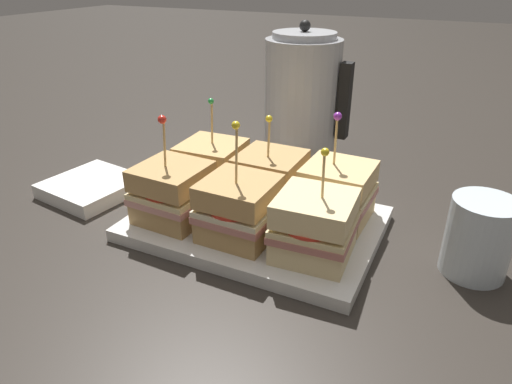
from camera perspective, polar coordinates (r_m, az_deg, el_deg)
name	(u,v)px	position (r m, az deg, el deg)	size (l,w,h in m)	color
ground_plane	(256,229)	(0.67, 0.00, -4.62)	(6.00, 6.00, 0.00)	#2D2823
serving_platter	(256,223)	(0.67, 0.00, -3.96)	(0.35, 0.24, 0.02)	silver
sandwich_front_left	(173,193)	(0.66, -10.36, -0.09)	(0.10, 0.10, 0.15)	tan
sandwich_front_center	(238,209)	(0.61, -2.30, -2.08)	(0.10, 0.10, 0.16)	tan
sandwich_front_right	(314,226)	(0.57, 7.31, -4.27)	(0.10, 0.10, 0.15)	beige
sandwich_back_left	(212,168)	(0.73, -5.50, 3.05)	(0.10, 0.10, 0.15)	tan
sandwich_back_center	(269,180)	(0.69, 1.66, 1.53)	(0.10, 0.10, 0.14)	tan
sandwich_back_right	(337,192)	(0.66, 10.11, -0.05)	(0.10, 0.10, 0.16)	#DBB77A
kettle_steel	(302,100)	(0.88, 5.80, 11.39)	(0.16, 0.14, 0.26)	#B7BABF
drinking_glass	(479,237)	(0.62, 26.10, -5.11)	(0.08, 0.08, 0.10)	silver
napkin_stack	(92,187)	(0.82, -19.82, 0.60)	(0.15, 0.15, 0.02)	white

